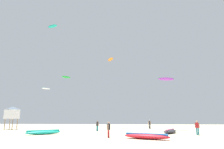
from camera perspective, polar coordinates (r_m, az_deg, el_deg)
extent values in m
plane|color=beige|center=(15.38, -6.57, -19.46)|extent=(120.00, 120.00, 0.00)
cylinder|color=#B21E23|center=(21.05, -1.08, -16.61)|extent=(0.15, 0.15, 0.78)
cylinder|color=#B21E23|center=(21.22, -0.94, -16.58)|extent=(0.15, 0.15, 0.78)
cylinder|color=black|center=(21.10, -1.00, -14.74)|extent=(0.36, 0.36, 0.59)
cylinder|color=tan|center=(20.90, -1.16, -14.83)|extent=(0.10, 0.10, 0.54)
cylinder|color=tan|center=(21.30, -0.84, -14.79)|extent=(0.10, 0.10, 0.54)
sphere|color=tan|center=(21.09, -1.00, -13.64)|extent=(0.21, 0.21, 0.21)
cylinder|color=teal|center=(32.58, -4.34, -15.16)|extent=(0.15, 0.15, 0.80)
cylinder|color=teal|center=(32.45, -4.11, -15.17)|extent=(0.15, 0.15, 0.80)
cylinder|color=#2D2D33|center=(32.49, -4.21, -13.94)|extent=(0.37, 0.37, 0.60)
cylinder|color=#936B4C|center=(32.64, -4.48, -13.97)|extent=(0.11, 0.11, 0.55)
cylinder|color=#936B4C|center=(32.34, -3.93, -13.99)|extent=(0.11, 0.11, 0.55)
sphere|color=#936B4C|center=(32.48, -4.19, -13.21)|extent=(0.22, 0.22, 0.22)
cylinder|color=teal|center=(26.38, 23.10, -14.79)|extent=(0.15, 0.15, 0.83)
cylinder|color=teal|center=(26.33, 23.52, -14.76)|extent=(0.15, 0.15, 0.83)
cylinder|color=#B21E23|center=(26.33, 23.17, -13.21)|extent=(0.38, 0.38, 0.62)
cylinder|color=tan|center=(26.38, 22.69, -13.30)|extent=(0.11, 0.11, 0.57)
cylinder|color=tan|center=(26.28, 23.66, -13.22)|extent=(0.11, 0.11, 0.57)
sphere|color=tan|center=(26.32, 23.09, -12.28)|extent=(0.22, 0.22, 0.22)
cylinder|color=black|center=(40.94, 10.84, -14.42)|extent=(0.16, 0.16, 0.84)
cylinder|color=black|center=(40.89, 10.57, -14.44)|extent=(0.16, 0.16, 0.84)
cylinder|color=#2D2D33|center=(40.90, 10.66, -13.40)|extent=(0.39, 0.39, 0.63)
cylinder|color=beige|center=(40.96, 10.98, -13.42)|extent=(0.11, 0.11, 0.58)
cylinder|color=beige|center=(40.84, 10.35, -13.45)|extent=(0.11, 0.11, 0.58)
sphere|color=beige|center=(40.89, 10.64, -12.79)|extent=(0.23, 0.23, 0.23)
ellipsoid|color=#2D2D33|center=(28.67, 16.27, -15.34)|extent=(2.98, 4.82, 0.47)
cylinder|color=#E5598C|center=(28.66, 16.24, -14.92)|extent=(1.82, 4.06, 0.21)
ellipsoid|color=#19B29E|center=(26.98, -19.00, -15.38)|extent=(3.97, 4.26, 0.52)
cylinder|color=#19B29E|center=(26.97, -18.97, -14.95)|extent=(2.91, 3.27, 0.20)
ellipsoid|color=red|center=(19.92, 9.74, -17.06)|extent=(4.68, 3.21, 0.53)
cylinder|color=blue|center=(19.90, 9.72, -16.47)|extent=(3.86, 2.05, 0.20)
cylinder|color=#8C704C|center=(42.57, -25.52, -12.66)|extent=(0.14, 0.14, 1.90)
cylinder|color=#8C704C|center=(41.29, -26.61, -12.59)|extent=(0.14, 0.14, 1.90)
cylinder|color=#8C704C|center=(43.36, -27.25, -12.47)|extent=(0.14, 0.14, 1.90)
cylinder|color=#8C704C|center=(42.10, -28.37, -12.39)|extent=(0.14, 0.14, 1.90)
cube|color=white|center=(42.32, -26.69, -10.11)|extent=(2.00, 2.00, 1.70)
pyramid|color=slate|center=(42.36, -26.54, -8.59)|extent=(2.30, 2.30, 0.55)
ellipsoid|color=white|center=(61.13, -18.36, -3.84)|extent=(2.25, 2.67, 0.39)
cylinder|color=#19B29E|center=(61.15, -18.35, -3.73)|extent=(1.57, 2.10, 0.12)
ellipsoid|color=orange|center=(50.62, -0.44, 4.34)|extent=(2.15, 3.17, 0.50)
ellipsoid|color=#19B29E|center=(60.31, -16.63, 13.10)|extent=(3.34, 1.96, 0.79)
cylinder|color=#E5598C|center=(60.37, -16.63, 13.23)|extent=(2.83, 1.14, 0.14)
ellipsoid|color=green|center=(43.02, -12.97, -0.72)|extent=(1.78, 1.87, 0.51)
ellipsoid|color=purple|center=(39.65, 15.25, -1.25)|extent=(3.41, 1.81, 0.66)
cylinder|color=green|center=(39.68, 15.24, -1.04)|extent=(2.93, 0.95, 0.14)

